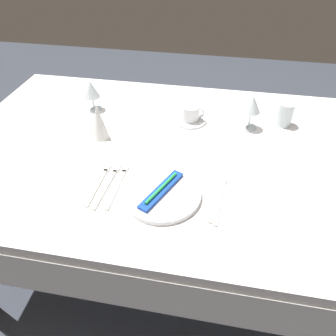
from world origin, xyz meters
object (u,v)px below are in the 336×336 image
Objects in this scene: coffee_cup_left at (191,113)px; fork_inner at (108,184)px; spoon_soup at (221,194)px; toothbrush_package at (161,190)px; dinner_plate at (161,194)px; drink_tumbler at (284,115)px; wine_glass_centre at (252,106)px; dinner_knife at (211,196)px; fork_outer at (118,184)px; napkin_folded at (99,121)px; wine_glass_left at (91,91)px; fork_salad at (99,182)px.

fork_inner is at bearing -116.24° from coffee_cup_left.
coffee_cup_left is (-0.16, 0.44, 0.04)m from spoon_soup.
toothbrush_package is at bearing -168.33° from spoon_soup.
fork_inner is (-0.19, 0.02, -0.01)m from dinner_plate.
drink_tumbler is at bearing 6.73° from coffee_cup_left.
spoon_soup reaches higher than fork_inner.
dinner_knife is at bearing -105.28° from wine_glass_centre.
fork_outer is at bearing 170.18° from toothbrush_package.
fork_outer is at bearing -112.86° from coffee_cup_left.
drink_tumbler is at bearing 17.71° from napkin_folded.
dinner_plate is at bearing -129.40° from drink_tumbler.
napkin_folded reaches higher than wine_glass_left.
dinner_plate reaches higher than fork_outer.
dinner_plate is at bearing -42.90° from napkin_folded.
fork_salad is 0.42m from spoon_soup.
fork_salad is at bearing 179.87° from dinner_knife.
coffee_cup_left is (-0.13, 0.46, 0.04)m from dinner_knife.
fork_salad is at bearing -177.07° from fork_outer.
napkin_folded is (-0.12, 0.27, 0.07)m from fork_inner.
toothbrush_package is 0.86× the size of dinner_knife.
fork_inner is 1.01× the size of spoon_soup.
coffee_cup_left is 1.03× the size of drink_tumbler.
fork_outer is at bearing -59.47° from napkin_folded.
napkin_folded is at bearing 113.87° from fork_inner.
spoon_soup is 0.47m from coffee_cup_left.
fork_inner is at bearing -179.63° from dinner_knife.
drink_tumbler is (0.40, 0.05, 0.00)m from coffee_cup_left.
napkin_folded reaches higher than fork_salad.
toothbrush_package is 0.68m from drink_tumbler.
toothbrush_package reaches higher than fork_outer.
dinner_knife is (0.16, 0.02, -0.02)m from toothbrush_package.
fork_outer is 1.53× the size of wine_glass_centre.
toothbrush_package is 1.38× the size of wine_glass_centre.
napkin_folded reaches higher than spoon_soup.
drink_tumbler is 0.67× the size of napkin_folded.
wine_glass_centre is (0.25, -0.01, 0.06)m from coffee_cup_left.
coffee_cup_left is 0.70× the size of wine_glass_centre.
coffee_cup_left is 0.73× the size of wine_glass_left.
wine_glass_left is at bearing 119.05° from fork_outer.
wine_glass_centre reaches higher than toothbrush_package.
wine_glass_centre is at bearing 17.05° from napkin_folded.
spoon_soup is at bearing 2.23° from fork_salad.
coffee_cup_left reaches higher than dinner_plate.
fork_inner is 1.61× the size of wine_glass_left.
fork_salad is 0.69m from wine_glass_centre.
spoon_soup is (0.35, 0.01, 0.00)m from fork_outer.
fork_salad is (-0.22, 0.02, -0.02)m from toothbrush_package.
drink_tumbler is (0.66, 0.50, 0.04)m from fork_salad.
wine_glass_centre is at bearing -1.66° from coffee_cup_left.
wine_glass_left is at bearing 129.94° from toothbrush_package.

